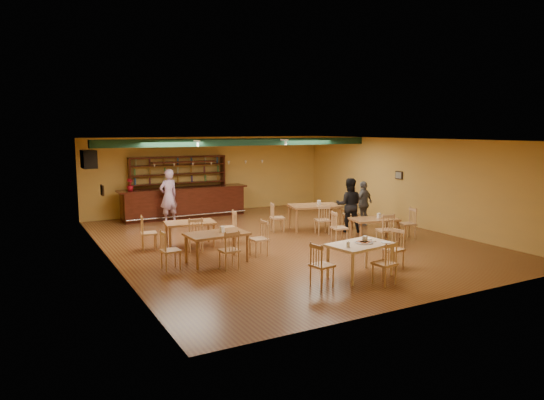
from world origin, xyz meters
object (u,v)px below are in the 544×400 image
dining_table_a (190,234)px  dining_table_c (217,248)px  dining_table_d (374,230)px  bar_counter (184,203)px  near_table (360,260)px  dining_table_b (315,217)px  patron_right_a (349,205)px  patron_bar (169,196)px

dining_table_a → dining_table_c: 1.99m
dining_table_c → dining_table_d: 5.04m
dining_table_a → dining_table_c: (0.01, -1.99, 0.03)m
bar_counter → dining_table_d: (3.73, -6.48, -0.23)m
near_table → dining_table_b: bearing=59.2°
dining_table_a → dining_table_d: (5.05, -1.98, -0.01)m
dining_table_c → dining_table_d: size_ratio=1.11×
dining_table_d → bar_counter: bearing=132.1°
dining_table_b → patron_right_a: size_ratio=0.94×
dining_table_b → dining_table_d: dining_table_b is taller
patron_bar → dining_table_c: bearing=68.9°
dining_table_a → near_table: bearing=-54.6°
dining_table_a → dining_table_b: 4.41m
dining_table_a → patron_right_a: patron_right_a is taller
bar_counter → patron_bar: patron_bar is taller
dining_table_d → patron_right_a: bearing=96.2°
bar_counter → patron_bar: size_ratio=2.53×
dining_table_c → near_table: size_ratio=1.05×
dining_table_d → near_table: bearing=-122.6°
dining_table_a → near_table: size_ratio=0.98×
bar_counter → dining_table_b: (3.08, -4.24, -0.15)m
patron_bar → patron_right_a: (4.72, -4.21, -0.09)m
bar_counter → patron_bar: (-0.84, -0.83, 0.39)m
dining_table_d → patron_right_a: 1.55m
bar_counter → near_table: bearing=-83.2°
dining_table_b → near_table: dining_table_b is taller
dining_table_c → patron_bar: size_ratio=0.78×
dining_table_d → dining_table_c: bearing=-167.7°
bar_counter → patron_right_a: size_ratio=2.78×
dining_table_c → dining_table_d: (5.04, 0.02, -0.04)m
bar_counter → patron_right_a: bearing=-52.4°
dining_table_b → near_table: bearing=-98.0°
dining_table_a → dining_table_c: size_ratio=0.93×
dining_table_c → near_table: 3.57m
dining_table_d → patron_bar: patron_bar is taller
patron_bar → bar_counter: bearing=-151.7°
dining_table_d → dining_table_b: bearing=118.3°
dining_table_b → patron_bar: bearing=153.1°
bar_counter → dining_table_d: size_ratio=3.59×
bar_counter → patron_bar: 1.24m
near_table → patron_right_a: bearing=47.0°
near_table → patron_bar: size_ratio=0.74×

